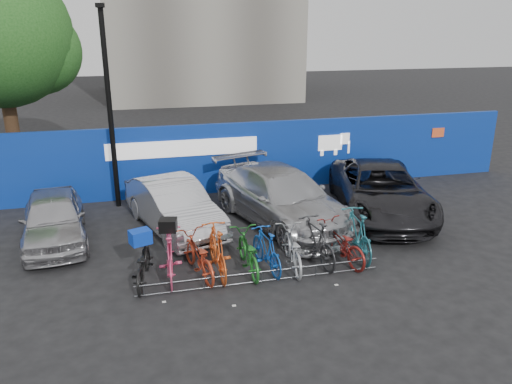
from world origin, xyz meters
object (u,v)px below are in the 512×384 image
object	(u,v)px
bike_0	(142,263)
bike_1	(170,255)
bike_3	(217,250)
bike_5	(266,250)
bike_6	(292,249)
car_3	(380,190)
car_1	(174,206)
bike_7	(316,241)
lamppost	(109,104)
bike_9	(357,234)
bike_4	(248,252)
tree	(5,38)
car_0	(54,218)
car_2	(282,197)
bike_2	(198,255)
bike_rack	(262,276)
bike_8	(340,243)

from	to	relation	value
bike_0	bike_1	world-z (taller)	bike_1
bike_3	bike_5	world-z (taller)	bike_3
bike_1	bike_6	size ratio (longest dim) A/B	1.06
bike_0	bike_6	bearing A→B (deg)	-172.78
car_3	car_1	bearing A→B (deg)	-167.72
bike_6	bike_7	distance (m)	0.64
lamppost	bike_9	bearing A→B (deg)	-41.66
bike_0	bike_4	world-z (taller)	bike_4
tree	car_0	bearing A→B (deg)	-74.39
bike_6	bike_9	bearing A→B (deg)	-166.94
tree	bike_3	size ratio (longest dim) A/B	3.97
bike_1	bike_6	world-z (taller)	bike_1
bike_1	bike_9	world-z (taller)	bike_9
car_0	car_2	bearing A→B (deg)	-8.31
bike_1	bike_2	size ratio (longest dim) A/B	1.03
bike_rack	bike_1	bearing A→B (deg)	159.29
lamppost	bike_2	distance (m)	6.25
lamppost	bike_rack	size ratio (longest dim) A/B	1.09
bike_0	car_3	bearing A→B (deg)	-150.59
tree	bike_2	world-z (taller)	tree
bike_rack	bike_2	size ratio (longest dim) A/B	2.96
car_2	bike_6	world-z (taller)	car_2
bike_rack	bike_0	bearing A→B (deg)	165.30
bike_rack	car_3	bearing A→B (deg)	36.13
tree	bike_rack	distance (m)	13.55
car_1	car_2	xyz separation A→B (m)	(3.09, -0.27, 0.09)
bike_5	bike_9	size ratio (longest dim) A/B	0.85
car_3	bike_0	size ratio (longest dim) A/B	3.02
bike_1	car_2	bearing A→B (deg)	-139.19
bike_rack	car_2	xyz separation A→B (m)	(1.47, 3.36, 0.63)
car_2	bike_5	size ratio (longest dim) A/B	3.22
bike_4	bike_6	world-z (taller)	bike_4
bike_5	bike_7	xyz separation A→B (m)	(1.25, 0.06, 0.06)
bike_3	bike_6	distance (m)	1.79
bike_rack	car_0	world-z (taller)	car_0
car_2	bike_5	xyz separation A→B (m)	(-1.19, -2.75, -0.28)
bike_0	bike_7	bearing A→B (deg)	-171.04
tree	car_0	distance (m)	8.61
car_3	bike_6	xyz separation A→B (m)	(-3.70, -2.78, -0.28)
tree	car_2	xyz separation A→B (m)	(8.24, -7.29, -4.28)
bike_8	bike_1	bearing A→B (deg)	-16.58
lamppost	bike_2	xyz separation A→B (m)	(1.87, -5.28, -2.77)
car_3	bike_1	xyz separation A→B (m)	(-6.56, -2.61, -0.18)
bike_7	bike_6	bearing A→B (deg)	1.01
lamppost	car_2	bearing A→B (deg)	-29.46
car_0	bike_2	distance (m)	4.45
bike_4	bike_8	size ratio (longest dim) A/B	0.98
bike_1	bike_8	bearing A→B (deg)	-178.59
bike_5	bike_9	world-z (taller)	bike_9
car_2	bike_1	size ratio (longest dim) A/B	2.81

